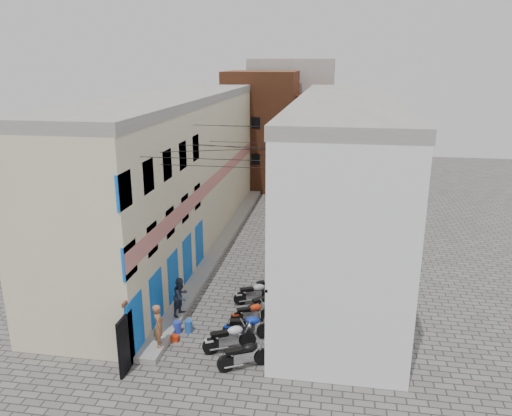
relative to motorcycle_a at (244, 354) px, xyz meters
The scene contains 21 objects.
ground 1.84m from the motorcycle_a, 165.74° to the right, with size 90.00×90.00×0.00m, color #585553.
plinth 13.12m from the motorcycle_a, 106.54° to the left, with size 0.90×26.00×0.25m, color gray.
building_left 14.71m from the motorcycle_a, 118.02° to the left, with size 5.10×27.00×9.00m.
building_right 13.57m from the motorcycle_a, 75.22° to the left, with size 5.94×26.00×9.00m.
building_far_brick_left 28.16m from the motorcycle_a, 97.61° to the left, with size 6.00×6.00×10.00m, color brown.
building_far_brick_right 29.80m from the motorcycle_a, 87.45° to the left, with size 5.00×6.00×8.00m, color brown.
building_far_concrete 33.97m from the motorcycle_a, 92.87° to the left, with size 8.00×5.00×11.00m, color gray.
far_shopfront 24.84m from the motorcycle_a, 93.89° to the left, with size 2.00×0.30×2.40m, color black.
overhead_wires 9.87m from the motorcycle_a, 103.13° to the left, with size 5.80×13.02×1.32m.
motorcycle_a is the anchor object (origin of this frame).
motorcycle_b 1.30m from the motorcycle_a, 127.14° to the left, with size 0.68×2.16×1.25m, color silver, non-canonical shape.
motorcycle_c 2.05m from the motorcycle_a, 97.44° to the left, with size 0.65×2.06×1.19m, color #0B28AC, non-canonical shape.
motorcycle_d 3.28m from the motorcycle_a, 95.45° to the left, with size 0.58×1.85×1.07m, color #AD2A0C, non-canonical shape.
motorcycle_e 4.25m from the motorcycle_a, 87.08° to the left, with size 0.65×2.06×1.19m, color black, non-canonical shape.
motorcycle_f 5.14m from the motorcycle_a, 95.49° to the left, with size 0.63×1.99×1.15m, color #9B9B9F, non-canonical shape.
motorcycle_g 6.08m from the motorcycle_a, 89.19° to the left, with size 0.60×1.89×1.09m, color black, non-canonical shape.
person_a 3.56m from the motorcycle_a, behind, with size 0.63×0.42×1.74m, color #A0603A.
person_b 4.61m from the motorcycle_a, 137.52° to the left, with size 0.83×0.65×1.71m, color #2B3241.
water_jug_near 3.81m from the motorcycle_a, 148.42° to the left, with size 0.32×0.32×0.50m, color blue.
water_jug_far 3.51m from the motorcycle_a, 142.55° to the left, with size 0.34×0.34×0.53m, color #2459B4.
red_crate 3.47m from the motorcycle_a, 156.45° to the left, with size 0.36×0.27×0.22m, color red.
Camera 1 is at (4.74, -15.26, 10.97)m, focal length 35.00 mm.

